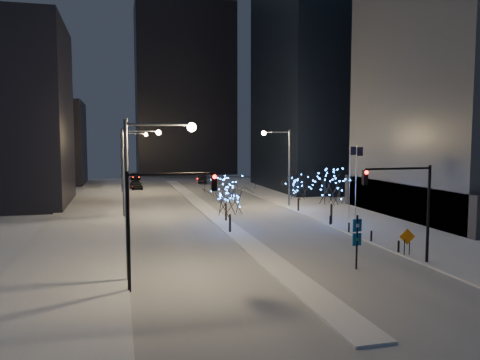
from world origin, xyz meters
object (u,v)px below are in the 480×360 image
object	(u,v)px
car_mid	(202,179)
holiday_tree_median_near	(230,198)
car_far	(136,177)
holiday_tree_median_far	(226,192)
street_lamp_w_far	(128,153)
wayfinding_sign	(357,236)
traffic_signal_east	(409,198)
street_lamp_east	(283,157)
holiday_tree_plaza_far	(299,188)
car_near	(136,185)
construction_sign	(407,239)
street_lamp_w_mid	(133,160)
traffic_signal_west	(156,210)
holiday_tree_plaza_near	(332,189)
street_lamp_w_near	(144,177)

from	to	relation	value
car_mid	holiday_tree_median_near	xyz separation A→B (m)	(-6.16, -50.44, 2.58)
car_far	holiday_tree_median_far	distance (m)	55.45
street_lamp_w_far	wayfinding_sign	distance (m)	53.04
car_far	holiday_tree_median_near	world-z (taller)	holiday_tree_median_near
street_lamp_w_far	traffic_signal_east	xyz separation A→B (m)	(17.88, -51.00, -1.74)
street_lamp_east	holiday_tree_median_far	distance (m)	13.51
holiday_tree_plaza_far	car_near	bearing A→B (deg)	120.41
street_lamp_east	car_mid	world-z (taller)	street_lamp_east
traffic_signal_east	construction_sign	distance (m)	4.22
holiday_tree_median_far	wayfinding_sign	xyz separation A→B (m)	(4.50, -20.05, -0.94)
street_lamp_w_mid	traffic_signal_east	size ratio (longest dim) A/B	1.43
holiday_tree_median_near	holiday_tree_plaza_far	world-z (taller)	holiday_tree_median_near
holiday_tree_plaza_far	car_mid	bearing A→B (deg)	96.91
construction_sign	traffic_signal_west	bearing A→B (deg)	-160.83
holiday_tree_median_near	street_lamp_east	bearing A→B (deg)	54.88
traffic_signal_east	car_near	xyz separation A→B (m)	(-16.56, 55.34, -3.95)
traffic_signal_east	construction_sign	bearing A→B (deg)	56.83
holiday_tree_plaza_near	wayfinding_sign	size ratio (longest dim) A/B	1.50
holiday_tree_median_far	wayfinding_sign	world-z (taller)	holiday_tree_median_far
traffic_signal_east	traffic_signal_west	bearing A→B (deg)	-176.71
holiday_tree_plaza_near	holiday_tree_plaza_far	distance (m)	9.10
street_lamp_east	car_far	world-z (taller)	street_lamp_east
holiday_tree_plaza_far	holiday_tree_plaza_near	bearing A→B (deg)	-90.00
car_far	holiday_tree_median_far	xyz separation A→B (m)	(7.51, -54.88, 2.53)
street_lamp_east	traffic_signal_east	distance (m)	29.08
car_mid	holiday_tree_median_near	bearing A→B (deg)	90.47
holiday_tree_median_far	holiday_tree_plaza_far	world-z (taller)	holiday_tree_median_far
holiday_tree_plaza_near	car_near	bearing A→B (deg)	114.40
street_lamp_w_near	street_lamp_east	size ratio (longest dim) A/B	1.00
car_near	construction_sign	xyz separation A→B (m)	(17.92, -53.26, 0.55)
holiday_tree_median_far	wayfinding_sign	size ratio (longest dim) A/B	1.23
street_lamp_w_mid	holiday_tree_median_near	distance (m)	15.04
traffic_signal_east	holiday_tree_median_far	xyz separation A→B (m)	(-8.44, 20.05, -1.54)
car_mid	wayfinding_sign	world-z (taller)	wayfinding_sign
car_mid	holiday_tree_median_near	distance (m)	50.88
street_lamp_east	street_lamp_w_near	bearing A→B (deg)	-124.19
wayfinding_sign	street_lamp_w_mid	bearing A→B (deg)	111.80
holiday_tree_median_near	car_near	bearing A→B (deg)	99.76
street_lamp_w_near	construction_sign	size ratio (longest dim) A/B	4.99
car_near	holiday_tree_plaza_near	size ratio (longest dim) A/B	0.86
traffic_signal_west	holiday_tree_median_far	world-z (taller)	traffic_signal_west
car_near	street_lamp_w_far	bearing A→B (deg)	-111.75
street_lamp_w_far	holiday_tree_plaza_near	distance (m)	40.66
traffic_signal_east	construction_sign	xyz separation A→B (m)	(1.36, 2.08, -3.40)
holiday_tree_median_far	construction_sign	world-z (taller)	holiday_tree_median_far
street_lamp_w_near	holiday_tree_median_near	distance (m)	15.78
holiday_tree_median_far	holiday_tree_plaza_near	distance (m)	11.04
street_lamp_w_far	street_lamp_east	distance (m)	29.08
car_mid	construction_sign	distance (m)	62.49
street_lamp_w_near	wayfinding_sign	world-z (taller)	street_lamp_w_near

